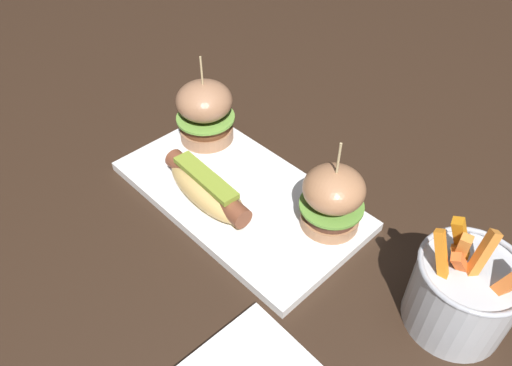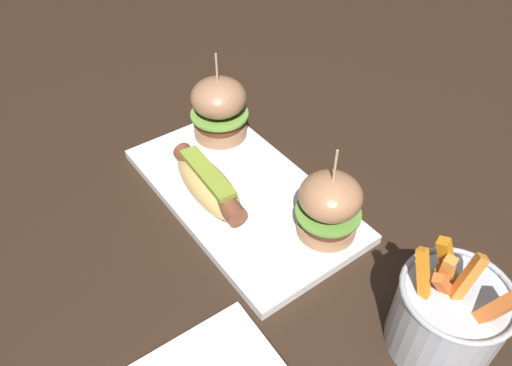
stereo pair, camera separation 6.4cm
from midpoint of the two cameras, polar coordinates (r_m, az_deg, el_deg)
ground_plane at (r=0.69m, az=0.85°, el=-1.75°), size 3.00×3.00×0.00m
platter_main at (r=0.69m, az=0.86°, el=-1.33°), size 0.36×0.20×0.01m
hot_dog at (r=0.66m, az=-3.03°, el=-0.21°), size 0.16×0.06×0.05m
slider_left at (r=0.76m, az=-2.02°, el=8.87°), size 0.09×0.09×0.14m
slider_right at (r=0.61m, az=11.75°, el=-2.81°), size 0.08×0.08×0.13m
fries_bucket at (r=0.56m, az=25.05°, el=-14.46°), size 0.11×0.11×0.14m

